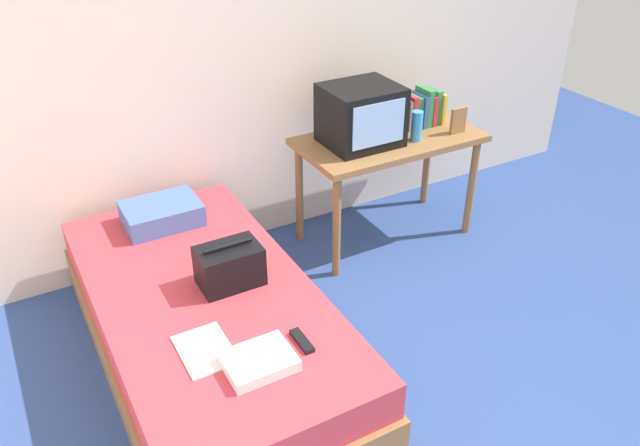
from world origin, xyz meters
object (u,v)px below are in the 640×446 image
(remote_dark, at_px, (302,341))
(water_bottle, at_px, (417,126))
(tv, at_px, (361,115))
(desk, at_px, (389,150))
(book_row, at_px, (422,109))
(pillow, at_px, (162,213))
(magazine, at_px, (205,350))
(folded_towel, at_px, (259,361))
(handbag, at_px, (230,266))
(picture_frame, at_px, (458,121))
(bed, at_px, (208,330))

(remote_dark, bearing_deg, water_bottle, 37.84)
(tv, bearing_deg, desk, -2.77)
(tv, bearing_deg, book_row, 6.36)
(pillow, height_order, magazine, pillow)
(pillow, bearing_deg, folded_towel, -89.89)
(book_row, bearing_deg, folded_towel, -143.86)
(magazine, height_order, folded_towel, folded_towel)
(tv, xyz_separation_m, handbag, (-1.13, -0.64, -0.32))
(remote_dark, bearing_deg, picture_frame, 31.61)
(tv, distance_m, folded_towel, 1.79)
(water_bottle, relative_size, picture_frame, 1.13)
(picture_frame, bearing_deg, desk, 158.69)
(remote_dark, distance_m, folded_towel, 0.22)
(desk, xyz_separation_m, book_row, (0.29, 0.07, 0.20))
(picture_frame, bearing_deg, water_bottle, 173.17)
(water_bottle, bearing_deg, folded_towel, -145.25)
(water_bottle, xyz_separation_m, handbag, (-1.46, -0.51, -0.23))
(book_row, height_order, picture_frame, book_row)
(bed, relative_size, pillow, 4.86)
(water_bottle, relative_size, remote_dark, 1.21)
(book_row, bearing_deg, tv, -173.64)
(desk, xyz_separation_m, pillow, (-1.46, 0.08, -0.09))
(bed, distance_m, pillow, 0.76)
(tv, bearing_deg, magazine, -143.79)
(bed, relative_size, book_row, 7.24)
(picture_frame, bearing_deg, book_row, 117.29)
(book_row, relative_size, remote_dark, 1.77)
(pillow, bearing_deg, remote_dark, -80.07)
(tv, distance_m, picture_frame, 0.65)
(desk, bearing_deg, pillow, 177.04)
(water_bottle, xyz_separation_m, pillow, (-1.57, 0.20, -0.27))
(pillow, relative_size, remote_dark, 2.64)
(picture_frame, xyz_separation_m, folded_towel, (-1.87, -1.05, -0.30))
(handbag, bearing_deg, book_row, 23.07)
(desk, bearing_deg, book_row, 12.81)
(magazine, bearing_deg, tv, 36.21)
(pillow, distance_m, handbag, 0.72)
(pillow, xyz_separation_m, handbag, (0.12, -0.71, 0.04))
(bed, relative_size, water_bottle, 10.63)
(folded_towel, bearing_deg, desk, 39.72)
(desk, bearing_deg, remote_dark, -136.61)
(remote_dark, bearing_deg, pillow, 99.93)
(magazine, bearing_deg, folded_towel, -50.34)
(folded_towel, bearing_deg, magazine, 129.66)
(handbag, bearing_deg, water_bottle, 19.21)
(pillow, distance_m, folded_towel, 1.29)
(desk, bearing_deg, folded_towel, -140.28)
(magazine, distance_m, remote_dark, 0.41)
(pillow, bearing_deg, tv, -2.99)
(pillow, xyz_separation_m, folded_towel, (0.00, -1.29, -0.04))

